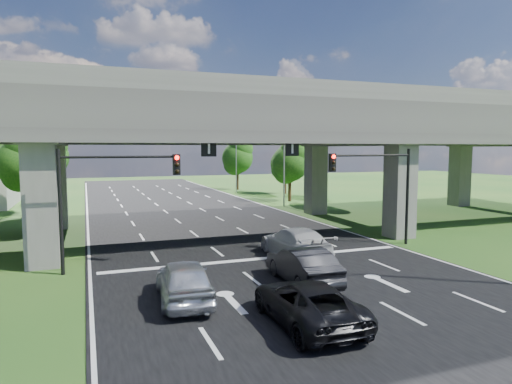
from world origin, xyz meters
TOP-DOWN VIEW (x-y plane):
  - ground at (0.00, 0.00)m, footprint 160.00×160.00m
  - road at (0.00, 10.00)m, footprint 18.00×120.00m
  - overpass at (0.00, 12.00)m, footprint 80.00×15.00m
  - signal_right at (7.82, 3.94)m, footprint 5.76×0.54m
  - signal_left at (-7.82, 3.94)m, footprint 5.76×0.54m
  - streetlight_far at (10.10, 24.00)m, footprint 3.38×0.25m
  - streetlight_beyond at (10.10, 40.00)m, footprint 3.38×0.25m
  - tree_left_near at (-13.95, 26.00)m, footprint 4.50×4.50m
  - tree_left_mid at (-16.95, 34.00)m, footprint 3.91×3.90m
  - tree_left_far at (-12.95, 42.00)m, footprint 4.80×4.80m
  - tree_right_near at (13.05, 28.00)m, footprint 4.20×4.20m
  - tree_right_mid at (16.05, 36.00)m, footprint 3.91×3.90m
  - tree_right_far at (12.05, 44.00)m, footprint 4.50×4.50m
  - car_silver at (-5.35, -1.91)m, footprint 2.39×5.07m
  - car_dark at (0.07, -1.36)m, footprint 1.87×4.96m
  - car_white at (1.80, 3.00)m, footprint 2.46×5.82m
  - car_trailing at (-1.90, -5.68)m, footprint 2.55×5.36m

SIDE VIEW (x-z plane):
  - ground at x=0.00m, z-range 0.00..0.00m
  - road at x=0.00m, z-range 0.00..0.03m
  - car_trailing at x=-1.90m, z-range 0.03..1.51m
  - car_dark at x=0.07m, z-range 0.03..1.65m
  - car_silver at x=-5.35m, z-range 0.03..1.71m
  - car_white at x=1.80m, z-range 0.03..1.71m
  - tree_left_mid at x=-16.95m, z-range 0.79..7.55m
  - tree_right_mid at x=16.05m, z-range 0.79..7.55m
  - signal_right at x=7.82m, z-range 1.19..7.19m
  - signal_left at x=-7.82m, z-range 1.19..7.19m
  - tree_right_near at x=13.05m, z-range 0.86..8.14m
  - tree_left_near at x=-13.95m, z-range 0.92..8.72m
  - tree_right_far at x=12.05m, z-range 0.92..8.72m
  - tree_left_far at x=-12.95m, z-range 0.98..9.30m
  - streetlight_far at x=10.10m, z-range 0.85..10.85m
  - streetlight_beyond at x=10.10m, z-range 0.85..10.85m
  - overpass at x=0.00m, z-range 2.92..12.92m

